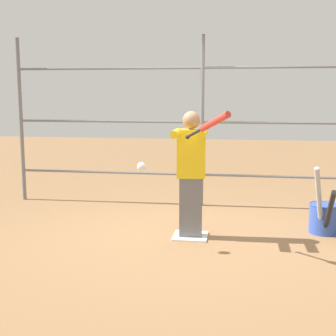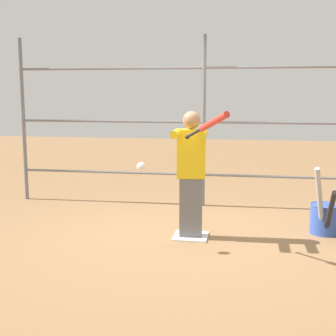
{
  "view_description": "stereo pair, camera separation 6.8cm",
  "coord_description": "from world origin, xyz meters",
  "views": [
    {
      "loc": [
        -0.53,
        5.33,
        1.69
      ],
      "look_at": [
        0.24,
        0.21,
        0.86
      ],
      "focal_mm": 50.0,
      "sensor_mm": 36.0,
      "label": 1
    },
    {
      "loc": [
        -0.6,
        5.32,
        1.69
      ],
      "look_at": [
        0.24,
        0.21,
        0.86
      ],
      "focal_mm": 50.0,
      "sensor_mm": 36.0,
      "label": 2
    }
  ],
  "objects": [
    {
      "name": "bat_bucket",
      "position": [
        -1.58,
        -0.37,
        0.21
      ],
      "size": [
        0.39,
        0.79,
        0.87
      ],
      "color": "#3351B2",
      "rests_on": "ground"
    },
    {
      "name": "softball_in_flight",
      "position": [
        0.48,
        0.52,
        0.92
      ],
      "size": [
        0.1,
        0.1,
        0.1
      ],
      "color": "white"
    },
    {
      "name": "ground_plane",
      "position": [
        0.0,
        0.0,
        0.0
      ],
      "size": [
        24.0,
        24.0,
        0.0
      ],
      "primitive_type": "plane",
      "color": "olive"
    },
    {
      "name": "fence_backstop",
      "position": [
        0.0,
        -1.6,
        1.26
      ],
      "size": [
        5.75,
        0.06,
        2.53
      ],
      "color": "slate",
      "rests_on": "ground"
    },
    {
      "name": "batter",
      "position": [
        0.0,
        0.01,
        0.8
      ],
      "size": [
        0.38,
        0.52,
        1.49
      ],
      "color": "slate",
      "rests_on": "ground"
    },
    {
      "name": "home_plate",
      "position": [
        0.0,
        0.0,
        0.01
      ],
      "size": [
        0.4,
        0.4,
        0.02
      ],
      "color": "white",
      "rests_on": "ground"
    },
    {
      "name": "baseball_bat_swinging",
      "position": [
        -0.27,
        0.77,
        1.39
      ],
      "size": [
        0.49,
        0.66,
        0.32
      ],
      "color": "black"
    }
  ]
}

